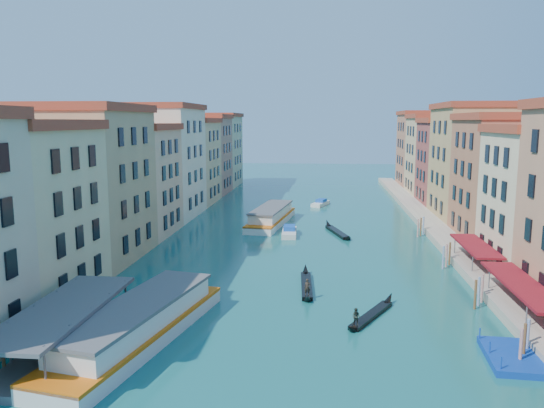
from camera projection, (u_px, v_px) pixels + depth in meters
The scene contains 15 objects.
left_bank_palazzos at pixel (153, 168), 92.68m from camera, with size 12.80×128.40×21.00m.
right_bank_palazzos at pixel (483, 171), 87.47m from camera, with size 12.80×128.40×21.00m.
quay at pixel (431, 225), 89.70m from camera, with size 4.00×140.00×1.00m, color gray.
restaurant_awnings at pixel (524, 287), 48.01m from camera, with size 3.20×44.55×3.12m.
vaporetto_stop at pixel (64, 334), 41.20m from camera, with size 5.40×16.40×3.65m.
mooring_poles_right at pixel (471, 284), 54.27m from camera, with size 1.44×54.24×3.20m.
mooring_poles_left at pixel (34, 335), 41.46m from camera, with size 0.24×8.24×3.20m.
vaporetto_near at pixel (139, 324), 43.08m from camera, with size 9.28×22.84×3.31m.
vaporetto_far at pixel (271, 216), 92.88m from camera, with size 7.17×20.81×3.03m.
gondola_fore at pixel (306, 284), 57.28m from camera, with size 1.62×11.81×2.35m.
gondola_right at pixel (370, 314), 48.44m from camera, with size 5.59×9.62×2.09m.
gondola_far at pixel (337, 231), 84.98m from camera, with size 4.45×12.29×1.78m.
motorboat_mid at pixel (289, 232), 83.68m from camera, with size 2.47×7.05×1.44m.
motorboat_far at pixel (321, 203), 113.05m from camera, with size 4.05×6.79×1.34m.
blue_dock at pixel (515, 357), 39.87m from camera, with size 4.60×6.58×0.53m.
Camera 1 is at (4.00, -25.32, 17.84)m, focal length 35.00 mm.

